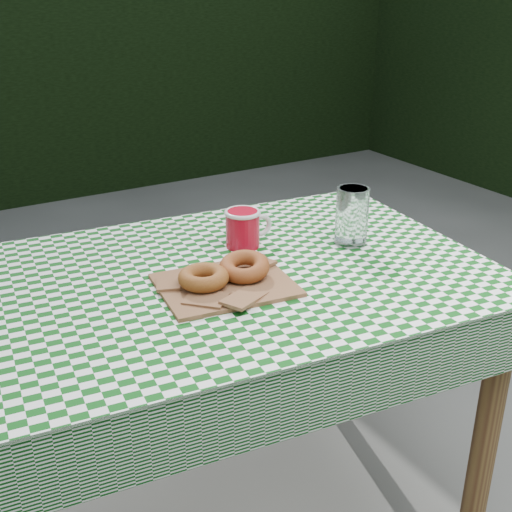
{
  "coord_description": "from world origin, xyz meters",
  "views": [
    {
      "loc": [
        -0.7,
        -1.28,
        1.38
      ],
      "look_at": [
        -0.01,
        -0.12,
        0.79
      ],
      "focal_mm": 45.92,
      "sensor_mm": 36.0,
      "label": 1
    }
  ],
  "objects": [
    {
      "name": "tablecloth",
      "position": [
        -0.08,
        -0.11,
        0.75
      ],
      "size": [
        1.26,
        0.92,
        0.01
      ],
      "primitive_type": "cube",
      "rotation": [
        0.0,
        0.0,
        -0.11
      ],
      "color": "#0B4711",
      "rests_on": "table"
    },
    {
      "name": "table",
      "position": [
        -0.08,
        -0.11,
        0.38
      ],
      "size": [
        1.24,
        0.89,
        0.75
      ],
      "primitive_type": "cube",
      "rotation": [
        0.0,
        0.0,
        -0.11
      ],
      "color": "brown",
      "rests_on": "ground"
    },
    {
      "name": "coffee_mug",
      "position": [
        0.03,
        0.01,
        0.8
      ],
      "size": [
        0.17,
        0.17,
        0.09
      ],
      "primitive_type": null,
      "rotation": [
        0.0,
        0.0,
        -0.04
      ],
      "color": "#A80A1E",
      "rests_on": "tablecloth"
    },
    {
      "name": "drinking_glass",
      "position": [
        0.27,
        -0.11,
        0.83
      ],
      "size": [
        0.11,
        0.11,
        0.14
      ],
      "primitive_type": "cylinder",
      "rotation": [
        0.0,
        0.0,
        -0.45
      ],
      "color": "white",
      "rests_on": "tablecloth"
    },
    {
      "name": "ground",
      "position": [
        0.0,
        0.0,
        0.0
      ],
      "size": [
        60.0,
        60.0,
        0.0
      ],
      "primitive_type": "plane",
      "color": "#4B4B47",
      "rests_on": "ground"
    },
    {
      "name": "bagel_front",
      "position": [
        -0.16,
        -0.16,
        0.79
      ],
      "size": [
        0.14,
        0.14,
        0.03
      ],
      "primitive_type": "torus",
      "rotation": [
        0.0,
        0.0,
        0.34
      ],
      "color": "brown",
      "rests_on": "paper_bag"
    },
    {
      "name": "bagel_back",
      "position": [
        -0.06,
        -0.16,
        0.79
      ],
      "size": [
        0.16,
        0.16,
        0.03
      ],
      "primitive_type": "torus",
      "rotation": [
        0.0,
        0.0,
        -0.76
      ],
      "color": "brown",
      "rests_on": "paper_bag"
    },
    {
      "name": "paper_bag",
      "position": [
        -0.11,
        -0.17,
        0.76
      ],
      "size": [
        0.3,
        0.25,
        0.01
      ],
      "primitive_type": "cube",
      "rotation": [
        0.0,
        0.0,
        -0.12
      ],
      "color": "brown",
      "rests_on": "tablecloth"
    }
  ]
}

